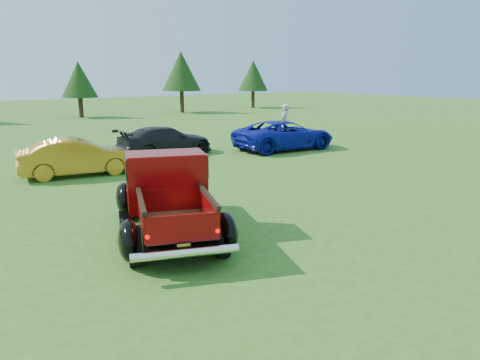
% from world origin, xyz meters
% --- Properties ---
extents(ground, '(120.00, 120.00, 0.00)m').
position_xyz_m(ground, '(0.00, 0.00, 0.00)').
color(ground, '#365D1A').
rests_on(ground, ground).
extents(tree_mid_right, '(2.82, 2.82, 4.40)m').
position_xyz_m(tree_mid_right, '(6.00, 30.00, 2.97)').
color(tree_mid_right, '#332114').
rests_on(tree_mid_right, ground).
extents(tree_east, '(3.46, 3.46, 5.40)m').
position_xyz_m(tree_east, '(15.00, 29.50, 3.66)').
color(tree_east, '#332114').
rests_on(tree_east, ground).
extents(tree_far_east, '(3.07, 3.07, 4.80)m').
position_xyz_m(tree_far_east, '(24.00, 30.50, 3.25)').
color(tree_far_east, '#332114').
rests_on(tree_far_east, ground).
extents(pickup_truck, '(3.54, 5.01, 1.75)m').
position_xyz_m(pickup_truck, '(-1.82, 1.13, 0.83)').
color(pickup_truck, black).
rests_on(pickup_truck, ground).
extents(show_car_yellow, '(4.03, 1.96, 1.27)m').
position_xyz_m(show_car_yellow, '(-1.50, 8.09, 0.64)').
color(show_car_yellow, '#BF7B19').
rests_on(show_car_yellow, ground).
extents(show_car_grey, '(4.21, 1.76, 1.22)m').
position_xyz_m(show_car_grey, '(2.92, 10.09, 0.61)').
color(show_car_grey, black).
rests_on(show_car_grey, ground).
extents(show_car_blue, '(4.99, 2.63, 1.34)m').
position_xyz_m(show_car_blue, '(7.97, 8.05, 0.67)').
color(show_car_blue, '#0D1393').
rests_on(show_car_blue, ground).
extents(spectator, '(0.87, 0.78, 1.99)m').
position_xyz_m(spectator, '(9.08, 9.29, 0.99)').
color(spectator, '#B7AD9E').
rests_on(spectator, ground).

